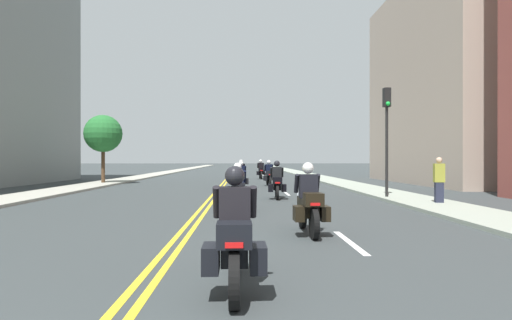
% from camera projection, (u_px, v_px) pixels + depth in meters
% --- Properties ---
extents(ground_plane, '(264.00, 264.00, 0.00)m').
position_uv_depth(ground_plane, '(232.00, 174.00, 48.21)').
color(ground_plane, '#323839').
extents(sidewalk_left, '(2.35, 144.00, 0.12)m').
position_uv_depth(sidewalk_left, '(162.00, 173.00, 47.95)').
color(sidewalk_left, '#A09E91').
rests_on(sidewalk_left, ground).
extents(sidewalk_right, '(2.35, 144.00, 0.12)m').
position_uv_depth(sidewalk_right, '(301.00, 173.00, 48.47)').
color(sidewalk_right, '#919B8D').
rests_on(sidewalk_right, ground).
extents(centreline_yellow_inner, '(0.12, 132.00, 0.01)m').
position_uv_depth(centreline_yellow_inner, '(230.00, 174.00, 48.20)').
color(centreline_yellow_inner, yellow).
rests_on(centreline_yellow_inner, ground).
extents(centreline_yellow_outer, '(0.12, 132.00, 0.01)m').
position_uv_depth(centreline_yellow_outer, '(233.00, 174.00, 48.21)').
color(centreline_yellow_outer, yellow).
rests_on(centreline_yellow_outer, ground).
extents(lane_dashes_white, '(0.14, 56.40, 0.01)m').
position_uv_depth(lane_dashes_white, '(273.00, 183.00, 29.33)').
color(lane_dashes_white, silver).
rests_on(lane_dashes_white, ground).
extents(building_right_1, '(8.81, 15.67, 14.39)m').
position_uv_depth(building_right_1, '(464.00, 82.00, 29.32)').
color(building_right_1, tan).
rests_on(building_right_1, ground).
extents(motorcycle_0, '(0.76, 2.15, 1.60)m').
position_uv_depth(motorcycle_0, '(235.00, 240.00, 5.23)').
color(motorcycle_0, black).
rests_on(motorcycle_0, ground).
extents(motorcycle_1, '(0.77, 2.13, 1.62)m').
position_uv_depth(motorcycle_1, '(309.00, 205.00, 9.21)').
color(motorcycle_1, black).
rests_on(motorcycle_1, ground).
extents(motorcycle_2, '(0.78, 2.22, 1.57)m').
position_uv_depth(motorcycle_2, '(238.00, 191.00, 13.53)').
color(motorcycle_2, black).
rests_on(motorcycle_2, ground).
extents(motorcycle_3, '(0.78, 2.12, 1.64)m').
position_uv_depth(motorcycle_3, '(277.00, 183.00, 17.61)').
color(motorcycle_3, black).
rests_on(motorcycle_3, ground).
extents(motorcycle_4, '(0.78, 2.28, 1.60)m').
position_uv_depth(motorcycle_4, '(241.00, 178.00, 22.58)').
color(motorcycle_4, black).
rests_on(motorcycle_4, ground).
extents(motorcycle_5, '(0.78, 2.21, 1.65)m').
position_uv_depth(motorcycle_5, '(269.00, 175.00, 26.47)').
color(motorcycle_5, black).
rests_on(motorcycle_5, ground).
extents(motorcycle_6, '(0.78, 2.22, 1.67)m').
position_uv_depth(motorcycle_6, '(241.00, 173.00, 30.54)').
color(motorcycle_6, black).
rests_on(motorcycle_6, ground).
extents(motorcycle_7, '(0.77, 2.15, 1.68)m').
position_uv_depth(motorcycle_7, '(261.00, 171.00, 35.51)').
color(motorcycle_7, black).
rests_on(motorcycle_7, ground).
extents(traffic_light_near, '(0.28, 0.38, 4.69)m').
position_uv_depth(traffic_light_near, '(387.00, 123.00, 17.28)').
color(traffic_light_near, black).
rests_on(traffic_light_near, ground).
extents(pedestrian_0, '(0.38, 0.26, 1.77)m').
position_uv_depth(pedestrian_0, '(439.00, 181.00, 14.89)').
color(pedestrian_0, '#222639').
rests_on(pedestrian_0, ground).
extents(street_tree_0, '(2.53, 2.53, 4.71)m').
position_uv_depth(street_tree_0, '(103.00, 134.00, 27.91)').
color(street_tree_0, '#4B3421').
rests_on(street_tree_0, ground).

